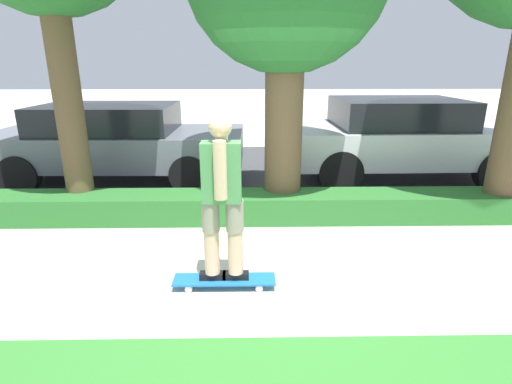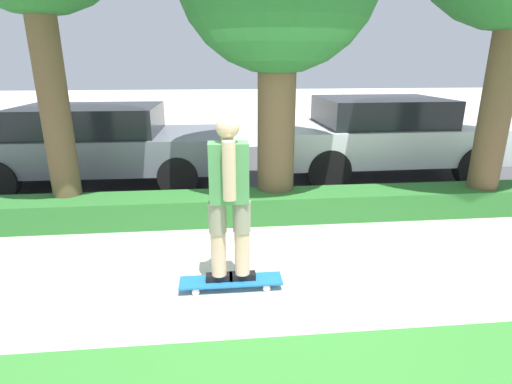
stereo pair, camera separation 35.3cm
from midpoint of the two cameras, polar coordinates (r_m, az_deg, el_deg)
The scene contains 7 objects.
ground_plane at distance 4.31m, azimuth 1.39°, elevation -11.78°, with size 60.00×60.00×0.00m, color beige.
street_asphalt at distance 8.21m, azimuth -2.20°, elevation 2.95°, with size 13.49×5.00×0.01m.
hedge_row at distance 5.68m, azimuth -0.57°, elevation -2.05°, with size 13.49×0.60×0.38m.
skateboard at distance 4.07m, azimuth -6.14°, elevation -12.60°, with size 1.02×0.24×0.09m.
skater_person at distance 3.70m, azimuth -6.59°, elevation -0.79°, with size 0.49×0.42×1.62m.
parked_car_front at distance 7.83m, azimuth -22.81°, elevation 6.45°, with size 4.63×1.91×1.41m.
parked_car_middle at distance 8.07m, azimuth 16.51°, elevation 7.83°, with size 4.35×2.05×1.51m.
Camera 2 is at (-0.65, -3.70, 2.15)m, focal length 28.00 mm.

